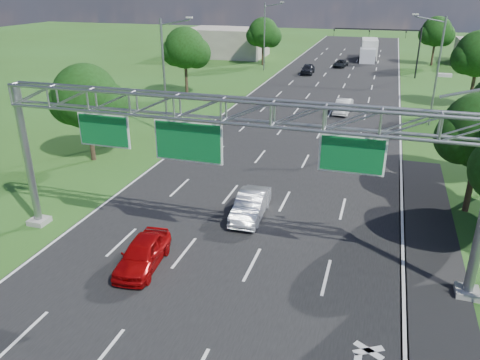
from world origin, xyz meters
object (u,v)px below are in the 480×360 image
at_px(traffic_signal, 394,40).
at_px(red_coupe, 143,253).
at_px(sign_gantry, 225,123).
at_px(silver_sedan, 251,205).
at_px(box_truck, 369,50).

bearing_deg(traffic_signal, red_coupe, -100.94).
bearing_deg(red_coupe, sign_gantry, 25.80).
bearing_deg(sign_gantry, silver_sedan, 90.25).
bearing_deg(box_truck, red_coupe, -99.57).
xyz_separation_m(red_coupe, silver_sedan, (3.50, 6.58, 0.01)).
xyz_separation_m(red_coupe, box_truck, (6.77, 71.08, 0.96)).
bearing_deg(box_truck, silver_sedan, -97.03).
relative_size(red_coupe, silver_sedan, 0.95).
bearing_deg(sign_gantry, box_truck, 87.30).
height_order(sign_gantry, red_coupe, sign_gantry).
bearing_deg(red_coupe, traffic_signal, 73.02).
bearing_deg(silver_sedan, traffic_signal, 79.54).
distance_m(sign_gantry, red_coupe, 7.43).
distance_m(traffic_signal, box_truck, 16.73).
xyz_separation_m(sign_gantry, silver_sedan, (-0.02, 4.39, -6.15)).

